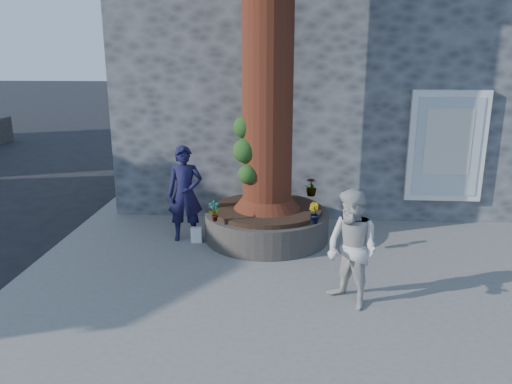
{
  "coord_description": "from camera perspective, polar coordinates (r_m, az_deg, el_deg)",
  "views": [
    {
      "loc": [
        1.21,
        -6.83,
        3.46
      ],
      "look_at": [
        0.66,
        1.14,
        1.25
      ],
      "focal_mm": 35.0,
      "sensor_mm": 36.0,
      "label": 1
    }
  ],
  "objects": [
    {
      "name": "ground",
      "position": [
        7.76,
        -5.55,
        -11.12
      ],
      "size": [
        120.0,
        120.0,
        0.0
      ],
      "primitive_type": "plane",
      "color": "black",
      "rests_on": "ground"
    },
    {
      "name": "pavement",
      "position": [
        8.55,
        5.63,
        -8.07
      ],
      "size": [
        9.0,
        8.0,
        0.12
      ],
      "primitive_type": "cube",
      "color": "slate",
      "rests_on": "ground"
    },
    {
      "name": "yellow_line",
      "position": [
        9.57,
        -23.0,
        -7.03
      ],
      "size": [
        0.1,
        30.0,
        0.01
      ],
      "primitive_type": "cube",
      "color": "yellow",
      "rests_on": "ground"
    },
    {
      "name": "stone_shop",
      "position": [
        14.09,
        9.51,
        14.03
      ],
      "size": [
        10.3,
        8.3,
        6.3
      ],
      "color": "#434447",
      "rests_on": "ground"
    },
    {
      "name": "planter",
      "position": [
        9.36,
        1.23,
        -3.56
      ],
      "size": [
        2.3,
        2.3,
        0.6
      ],
      "color": "black",
      "rests_on": "pavement"
    },
    {
      "name": "man",
      "position": [
        9.19,
        -8.11,
        -0.2
      ],
      "size": [
        0.69,
        0.5,
        1.77
      ],
      "primitive_type": "imported",
      "rotation": [
        0.0,
        0.0,
        0.12
      ],
      "color": "#141334",
      "rests_on": "pavement"
    },
    {
      "name": "woman",
      "position": [
        6.86,
        10.91,
        -6.45
      ],
      "size": [
        0.99,
        1.0,
        1.63
      ],
      "primitive_type": "imported",
      "rotation": [
        0.0,
        0.0,
        -0.86
      ],
      "color": "beige",
      "rests_on": "pavement"
    },
    {
      "name": "shopping_bag",
      "position": [
        9.26,
        -6.81,
        -4.88
      ],
      "size": [
        0.21,
        0.13,
        0.28
      ],
      "primitive_type": "cube",
      "rotation": [
        0.0,
        0.0,
        0.05
      ],
      "color": "white",
      "rests_on": "pavement"
    },
    {
      "name": "plant_a",
      "position": [
        8.48,
        -4.78,
        -2.17
      ],
      "size": [
        0.22,
        0.19,
        0.36
      ],
      "primitive_type": "imported",
      "rotation": [
        0.0,
        0.0,
        0.36
      ],
      "color": "gray",
      "rests_on": "planter"
    },
    {
      "name": "plant_b",
      "position": [
        8.4,
        6.62,
        -2.42
      ],
      "size": [
        0.27,
        0.27,
        0.35
      ],
      "primitive_type": "imported",
      "rotation": [
        0.0,
        0.0,
        2.19
      ],
      "color": "gray",
      "rests_on": "planter"
    },
    {
      "name": "plant_c",
      "position": [
        10.03,
        6.34,
        0.61
      ],
      "size": [
        0.22,
        0.22,
        0.37
      ],
      "primitive_type": "imported",
      "rotation": [
        0.0,
        0.0,
        3.07
      ],
      "color": "gray",
      "rests_on": "planter"
    },
    {
      "name": "plant_d",
      "position": [
        10.04,
        6.33,
        0.3
      ],
      "size": [
        0.32,
        0.31,
        0.26
      ],
      "primitive_type": "imported",
      "rotation": [
        0.0,
        0.0,
        5.6
      ],
      "color": "gray",
      "rests_on": "planter"
    }
  ]
}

